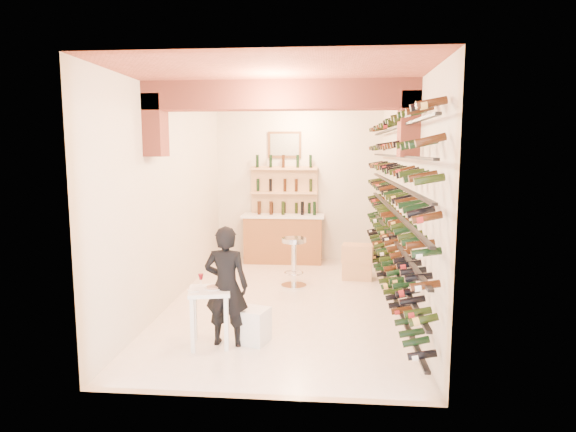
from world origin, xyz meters
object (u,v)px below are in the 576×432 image
object	(u,v)px
crate_lower	(357,270)
white_stool	(254,326)
chrome_barstool	(294,259)
person	(226,286)
wine_rack	(389,203)
tasting_table	(210,299)
back_counter	(283,237)

from	to	relation	value
crate_lower	white_stool	bearing A→B (deg)	-114.90
chrome_barstool	person	bearing A→B (deg)	-103.67
crate_lower	wine_rack	bearing A→B (deg)	-75.85
wine_rack	white_stool	xyz separation A→B (m)	(-1.79, -1.65, -1.34)
wine_rack	chrome_barstool	bearing A→B (deg)	150.90
white_stool	wine_rack	bearing A→B (deg)	42.70
white_stool	crate_lower	world-z (taller)	white_stool
tasting_table	white_stool	bearing A→B (deg)	1.73
white_stool	chrome_barstool	bearing A→B (deg)	82.81
back_counter	chrome_barstool	xyz separation A→B (m)	(0.36, -1.83, -0.04)
tasting_table	white_stool	distance (m)	0.63
wine_rack	tasting_table	xyz separation A→B (m)	(-2.29, -1.77, -0.98)
crate_lower	back_counter	bearing A→B (deg)	140.27
person	tasting_table	bearing A→B (deg)	14.22
white_stool	person	size ratio (longest dim) A/B	0.29
back_counter	white_stool	size ratio (longest dim) A/B	4.04
crate_lower	person	bearing A→B (deg)	-118.79
person	crate_lower	xyz separation A→B (m)	(1.74, 3.16, -0.57)
back_counter	crate_lower	world-z (taller)	back_counter
person	chrome_barstool	bearing A→B (deg)	-100.58
back_counter	white_stool	world-z (taller)	back_counter
back_counter	chrome_barstool	distance (m)	1.86
back_counter	tasting_table	xyz separation A→B (m)	(-0.46, -4.42, 0.04)
crate_lower	chrome_barstool	bearing A→B (deg)	-151.53
wine_rack	person	size ratio (longest dim) A/B	3.93
back_counter	chrome_barstool	size ratio (longest dim) A/B	1.99
tasting_table	crate_lower	world-z (taller)	tasting_table
tasting_table	chrome_barstool	size ratio (longest dim) A/B	0.99
back_counter	person	size ratio (longest dim) A/B	1.17
back_counter	person	xyz separation A→B (m)	(-0.27, -4.38, 0.19)
chrome_barstool	back_counter	bearing A→B (deg)	101.04
person	back_counter	bearing A→B (deg)	-90.37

